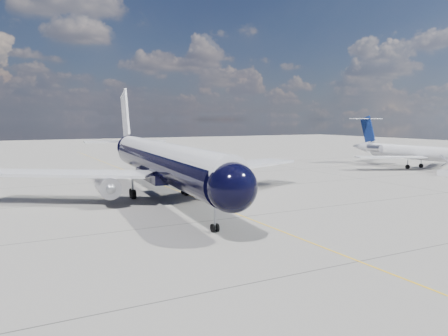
# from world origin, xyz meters

# --- Properties ---
(ground) EXTENTS (320.00, 320.00, 0.00)m
(ground) POSITION_xyz_m (0.00, 30.00, 0.00)
(ground) COLOR gray
(ground) RESTS_ON ground
(taxiway_centerline) EXTENTS (0.16, 160.00, 0.01)m
(taxiway_centerline) POSITION_xyz_m (0.00, 25.00, 0.00)
(taxiway_centerline) COLOR #ECB50C
(taxiway_centerline) RESTS_ON ground
(main_airliner) EXTENTS (40.61, 49.60, 14.32)m
(main_airliner) POSITION_xyz_m (-3.52, 24.16, 4.44)
(main_airliner) COLOR black
(main_airliner) RESTS_ON ground
(regional_jet) EXTENTS (26.04, 29.87, 10.13)m
(regional_jet) POSITION_xyz_m (49.86, 31.92, 3.20)
(regional_jet) COLOR silver
(regional_jet) RESTS_ON ground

